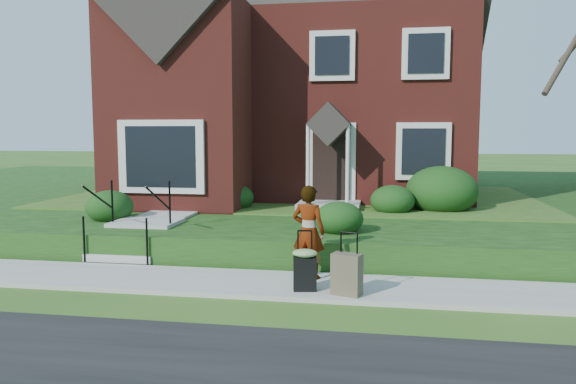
% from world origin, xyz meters
% --- Properties ---
extents(ground, '(120.00, 120.00, 0.00)m').
position_xyz_m(ground, '(0.00, 0.00, 0.00)').
color(ground, '#2D5119').
rests_on(ground, ground).
extents(sidewalk, '(60.00, 1.60, 0.08)m').
position_xyz_m(sidewalk, '(0.00, 0.00, 0.04)').
color(sidewalk, '#9E9B93').
rests_on(sidewalk, ground).
extents(terrace, '(44.00, 20.00, 0.60)m').
position_xyz_m(terrace, '(4.00, 10.90, 0.30)').
color(terrace, '#14340E').
rests_on(terrace, ground).
extents(walkway, '(1.20, 6.00, 0.06)m').
position_xyz_m(walkway, '(-2.50, 5.00, 0.63)').
color(walkway, '#9E9B93').
rests_on(walkway, terrace).
extents(main_house, '(10.40, 10.20, 9.40)m').
position_xyz_m(main_house, '(-0.21, 9.61, 5.26)').
color(main_house, maroon).
rests_on(main_house, terrace).
extents(front_steps, '(1.40, 2.02, 1.50)m').
position_xyz_m(front_steps, '(-2.50, 1.84, 0.47)').
color(front_steps, '#9E9B93').
rests_on(front_steps, ground).
extents(foundation_shrubs, '(9.78, 4.97, 1.28)m').
position_xyz_m(foundation_shrubs, '(1.17, 4.91, 1.11)').
color(foundation_shrubs, '#113911').
rests_on(foundation_shrubs, terrace).
extents(woman, '(0.67, 0.52, 1.62)m').
position_xyz_m(woman, '(1.32, 0.40, 0.89)').
color(woman, '#999999').
rests_on(woman, sidewalk).
extents(suitcase_black, '(0.46, 0.40, 0.98)m').
position_xyz_m(suitcase_black, '(1.37, -0.40, 0.46)').
color(suitcase_black, black).
rests_on(suitcase_black, sidewalk).
extents(suitcase_olive, '(0.51, 0.38, 0.98)m').
position_xyz_m(suitcase_olive, '(2.05, -0.52, 0.41)').
color(suitcase_olive, brown).
rests_on(suitcase_olive, sidewalk).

